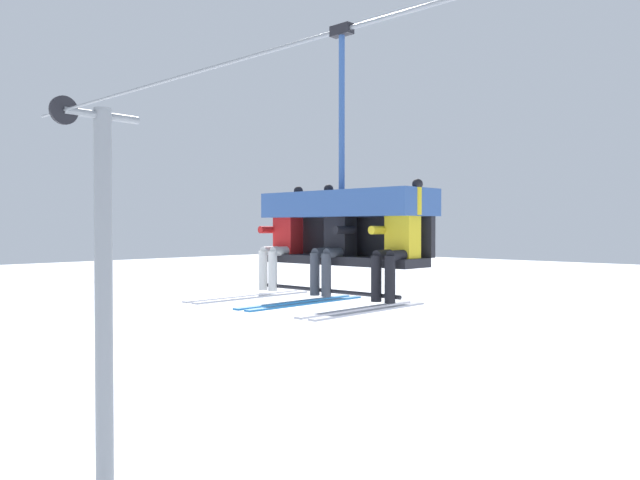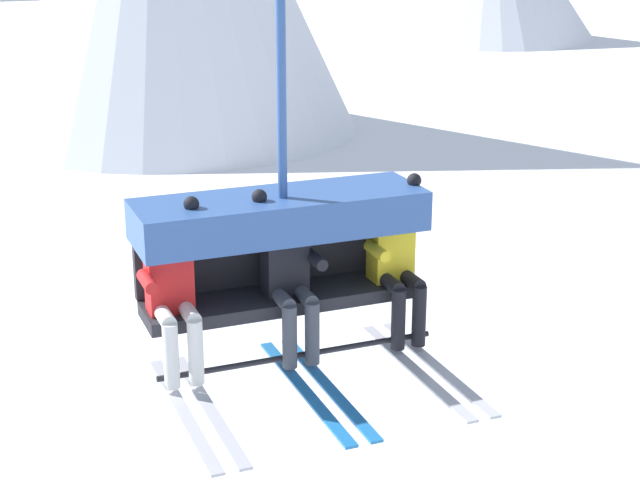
{
  "view_description": "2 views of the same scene",
  "coord_description": "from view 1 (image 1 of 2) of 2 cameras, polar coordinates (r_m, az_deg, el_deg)",
  "views": [
    {
      "loc": [
        3.39,
        -6.25,
        5.9
      ],
      "look_at": [
        -1.67,
        -0.85,
        5.75
      ],
      "focal_mm": 35.0,
      "sensor_mm": 36.0,
      "label": 1
    },
    {
      "loc": [
        -3.68,
        -7.32,
        8.28
      ],
      "look_at": [
        -1.11,
        -0.87,
        5.98
      ],
      "focal_mm": 55.0,
      "sensor_mm": 36.0,
      "label": 2
    }
  ],
  "objects": [
    {
      "name": "chairlift_chair",
      "position": [
        7.3,
        2.37,
        2.28
      ],
      "size": [
        2.18,
        0.74,
        3.07
      ],
      "color": "#232328"
    },
    {
      "name": "skier_yellow",
      "position": [
        6.58,
        6.97,
        -0.11
      ],
      "size": [
        0.48,
        1.7,
        1.34
      ],
      "color": "yellow"
    },
    {
      "name": "skier_black",
      "position": [
        7.14,
        1.23,
        0.0
      ],
      "size": [
        0.48,
        1.7,
        1.34
      ],
      "color": "black"
    },
    {
      "name": "skier_red",
      "position": [
        7.75,
        -3.58,
        0.09
      ],
      "size": [
        0.48,
        1.7,
        1.34
      ],
      "color": "red"
    },
    {
      "name": "lift_tower_near",
      "position": [
        13.55,
        -19.23,
        -5.28
      ],
      "size": [
        0.36,
        1.88,
        8.46
      ],
      "color": "gray",
      "rests_on": "ground_plane"
    }
  ]
}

